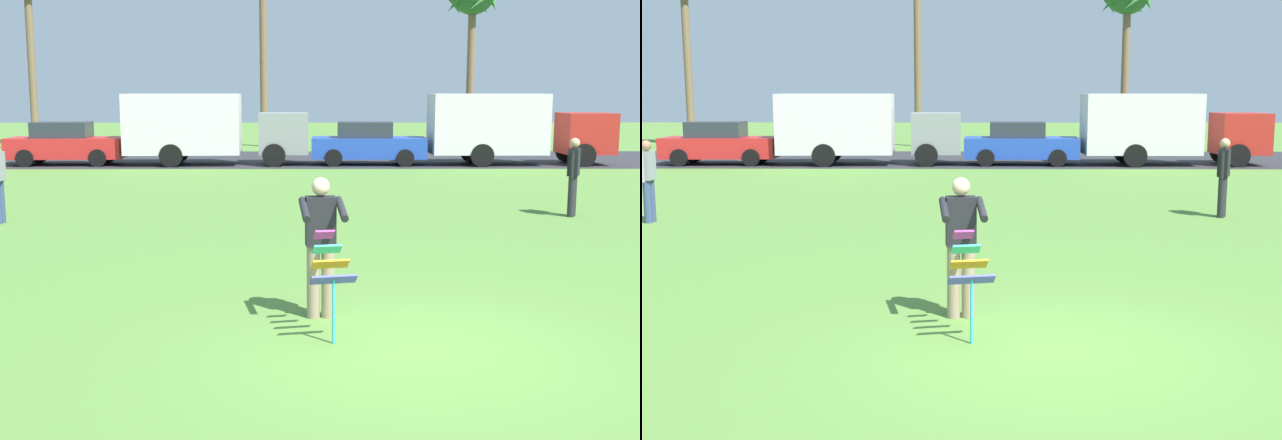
% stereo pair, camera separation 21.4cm
% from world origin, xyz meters
% --- Properties ---
extents(ground_plane, '(120.00, 120.00, 0.00)m').
position_xyz_m(ground_plane, '(0.00, 0.00, 0.00)').
color(ground_plane, '#568438').
extents(road_strip, '(120.00, 8.00, 0.01)m').
position_xyz_m(road_strip, '(0.00, 23.72, 0.01)').
color(road_strip, '#2D2D33').
rests_on(road_strip, ground).
extents(person_kite_flyer, '(0.59, 0.69, 1.73)m').
position_xyz_m(person_kite_flyer, '(-1.00, 1.15, 0.95)').
color(person_kite_flyer, gray).
rests_on(person_kite_flyer, ground).
extents(kite_held, '(0.53, 0.69, 1.20)m').
position_xyz_m(kite_held, '(-0.90, 0.31, 0.81)').
color(kite_held, '#D83399').
rests_on(kite_held, ground).
extents(parked_car_red, '(4.25, 1.94, 1.60)m').
position_xyz_m(parked_car_red, '(-10.30, 21.32, 0.77)').
color(parked_car_red, red).
rests_on(parked_car_red, ground).
extents(parked_truck_grey_van, '(6.77, 2.29, 2.62)m').
position_xyz_m(parked_truck_grey_van, '(-5.09, 21.33, 1.41)').
color(parked_truck_grey_van, gray).
rests_on(parked_truck_grey_van, ground).
extents(parked_car_blue, '(4.25, 1.93, 1.60)m').
position_xyz_m(parked_car_blue, '(0.91, 21.33, 0.77)').
color(parked_car_blue, '#2347B7').
rests_on(parked_car_blue, ground).
extents(parked_truck_red_cab, '(6.72, 2.16, 2.62)m').
position_xyz_m(parked_truck_red_cab, '(6.17, 21.32, 1.41)').
color(parked_truck_red_cab, '#B2231E').
rests_on(parked_truck_red_cab, ground).
extents(person_walker_far, '(0.36, 0.52, 1.73)m').
position_xyz_m(person_walker_far, '(4.62, 9.05, 0.93)').
color(person_walker_far, '#26262B').
rests_on(person_walker_far, ground).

